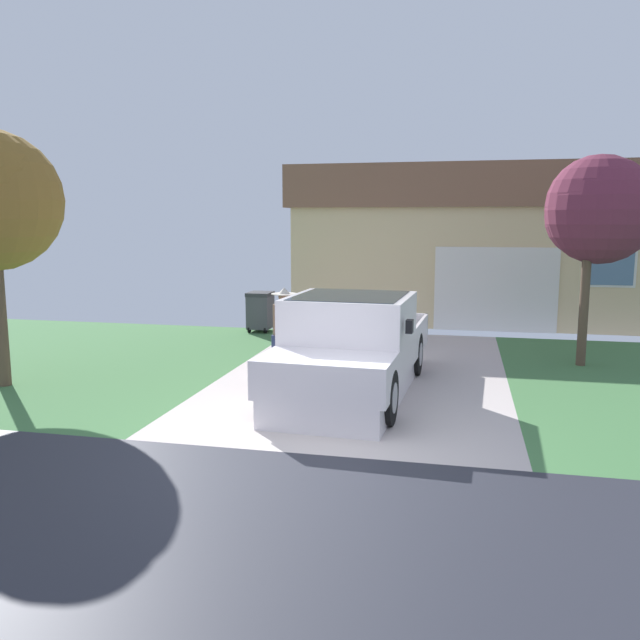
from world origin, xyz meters
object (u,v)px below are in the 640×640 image
(person_with_hat, at_px, (285,332))
(handbag, at_px, (280,383))
(house_with_garage, at_px, (468,242))
(front_yard_tree, at_px, (597,210))
(wheeled_trash_bin, at_px, (260,310))
(pickup_truck, at_px, (351,351))

(person_with_hat, bearing_deg, handbag, -72.23)
(house_with_garage, distance_m, front_yard_tree, 7.13)
(person_with_hat, xyz_separation_m, wheeled_trash_bin, (-2.13, 5.26, -0.39))
(front_yard_tree, bearing_deg, handbag, -148.92)
(pickup_truck, height_order, house_with_garage, house_with_garage)
(person_with_hat, height_order, house_with_garage, house_with_garage)
(person_with_hat, distance_m, wheeled_trash_bin, 5.69)
(person_with_hat, height_order, wheeled_trash_bin, person_with_hat)
(person_with_hat, relative_size, wheeled_trash_bin, 1.67)
(person_with_hat, xyz_separation_m, front_yard_tree, (5.60, 3.05, 2.13))
(pickup_truck, xyz_separation_m, person_with_hat, (-1.25, 0.40, 0.21))
(person_with_hat, bearing_deg, wheeled_trash_bin, 128.15)
(pickup_truck, xyz_separation_m, handbag, (-1.25, 0.08, -0.63))
(handbag, bearing_deg, house_with_garage, 72.49)
(pickup_truck, bearing_deg, wheeled_trash_bin, -56.13)
(person_with_hat, height_order, front_yard_tree, front_yard_tree)
(person_with_hat, relative_size, front_yard_tree, 0.42)
(pickup_truck, relative_size, handbag, 13.22)
(front_yard_tree, height_order, wheeled_trash_bin, front_yard_tree)
(pickup_truck, bearing_deg, front_yard_tree, -138.50)
(person_with_hat, distance_m, handbag, 0.90)
(front_yard_tree, relative_size, wheeled_trash_bin, 4.01)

